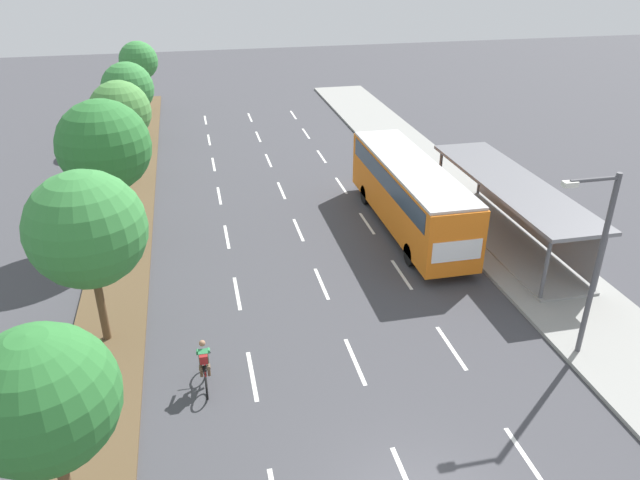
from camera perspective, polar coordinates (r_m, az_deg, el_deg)
median_strip at (r=32.36m, az=-17.79°, el=2.14°), size 2.60×52.00×0.12m
sidewalk_right at (r=35.04m, az=11.99°, el=4.80°), size 4.50×52.00×0.15m
lane_divider_left at (r=29.20m, az=-8.83°, el=0.32°), size 0.14×44.38×0.01m
lane_divider_center at (r=29.55m, az=-2.06°, el=0.98°), size 0.14×44.38×0.01m
lane_divider_right at (r=30.31m, az=4.46°, el=1.60°), size 0.14×44.38×0.01m
bus_shelter at (r=29.12m, az=17.92°, el=3.24°), size 2.90×11.32×2.86m
bus at (r=29.16m, az=8.46°, el=4.76°), size 2.54×11.29×3.37m
cyclist at (r=19.70m, az=-10.88°, el=-11.68°), size 0.46×1.82×1.71m
median_tree_nearest at (r=14.50m, az=-24.78°, el=-13.55°), size 3.31×3.31×5.65m
median_tree_second at (r=20.91m, az=-21.26°, el=0.93°), size 3.92×3.92×6.26m
median_tree_third at (r=28.07m, az=-19.79°, el=8.35°), size 4.07×4.07×6.66m
median_tree_fourth at (r=35.69m, az=-18.41°, el=11.47°), size 3.38×3.38×5.81m
median_tree_fifth at (r=43.39m, az=-17.77°, el=13.52°), size 3.46×3.46×5.40m
median_tree_farthest at (r=50.95m, az=-16.83°, el=15.93°), size 2.98×2.98×5.55m
streetlight at (r=20.90m, az=24.62°, el=-1.34°), size 1.91×0.24×6.50m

